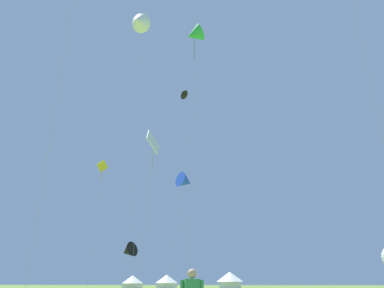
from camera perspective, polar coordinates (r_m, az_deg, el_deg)
The scene contains 10 objects.
kite_black_delta at distance 64.41m, azimuth -9.87°, elevation -15.97°, with size 3.59×4.02×7.74m.
kite_white_diamond at distance 36.62m, azimuth -6.04°, elevation 0.06°, with size 1.09×3.11×15.76m.
kite_white_delta at distance 56.76m, azimuth -8.29°, elevation 18.22°, with size 3.23×3.67×38.58m.
kite_yellow_diamond at distance 57.10m, azimuth -13.73°, elevation -3.69°, with size 1.21×2.77×18.77m.
kite_green_delta at distance 54.89m, azimuth 0.34°, elevation 16.55°, with size 3.15×3.03×36.07m.
kite_blue_delta at distance 46.23m, azimuth -1.03°, elevation -5.79°, with size 3.31×3.23×14.33m.
kite_black_parafoil at distance 62.43m, azimuth -1.22°, elevation 7.55°, with size 2.43×3.23×31.39m.
festival_tent_center at distance 76.21m, azimuth -9.17°, elevation -20.27°, with size 4.06×4.06×2.64m.
festival_tent_left at distance 74.71m, azimuth -3.93°, elevation -20.42°, with size 4.25×4.25×2.76m.
festival_tent_right at distance 73.45m, azimuth 5.88°, elevation -20.15°, with size 5.01×5.01×3.26m.
Camera 1 is at (4.21, -2.64, 1.43)m, focal length 34.55 mm.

